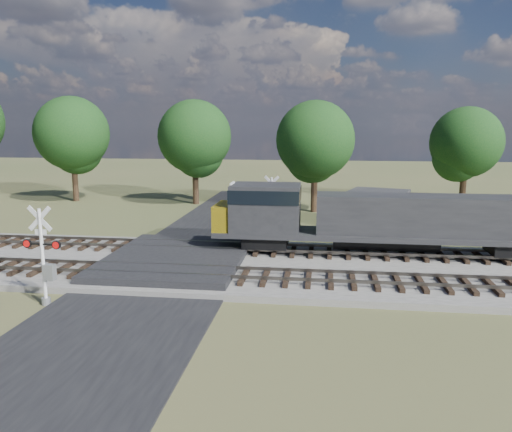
# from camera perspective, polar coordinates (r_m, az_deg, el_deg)

# --- Properties ---
(ground) EXTENTS (160.00, 160.00, 0.00)m
(ground) POSITION_cam_1_polar(r_m,az_deg,el_deg) (26.28, -9.38, -5.95)
(ground) COLOR #48542D
(ground) RESTS_ON ground
(ballast_bed) EXTENTS (140.00, 10.00, 0.30)m
(ballast_bed) POSITION_cam_1_polar(r_m,az_deg,el_deg) (25.75, 12.91, -6.07)
(ballast_bed) COLOR gray
(ballast_bed) RESTS_ON ground
(road) EXTENTS (7.00, 60.00, 0.08)m
(road) POSITION_cam_1_polar(r_m,az_deg,el_deg) (26.27, -9.38, -5.87)
(road) COLOR black
(road) RESTS_ON ground
(crossing_panel) EXTENTS (7.00, 9.00, 0.62)m
(crossing_panel) POSITION_cam_1_polar(r_m,az_deg,el_deg) (26.65, -9.09, -5.00)
(crossing_panel) COLOR #262628
(crossing_panel) RESTS_ON ground
(track_near) EXTENTS (140.00, 2.60, 0.33)m
(track_near) POSITION_cam_1_polar(r_m,az_deg,el_deg) (23.57, -3.49, -6.70)
(track_near) COLOR black
(track_near) RESTS_ON ballast_bed
(track_far) EXTENTS (140.00, 2.60, 0.33)m
(track_far) POSITION_cam_1_polar(r_m,az_deg,el_deg) (28.31, -1.56, -3.75)
(track_far) COLOR black
(track_far) RESTS_ON ballast_bed
(crossing_signal_near) EXTENTS (1.68, 0.36, 4.16)m
(crossing_signal_near) POSITION_cam_1_polar(r_m,az_deg,el_deg) (22.14, -22.95, -5.12)
(crossing_signal_near) COLOR silver
(crossing_signal_near) RESTS_ON ground
(crossing_signal_far) EXTENTS (1.63, 0.40, 4.06)m
(crossing_signal_far) POSITION_cam_1_polar(r_m,az_deg,el_deg) (32.98, 1.64, 0.55)
(crossing_signal_far) COLOR silver
(crossing_signal_far) RESTS_ON ground
(equipment_shed) EXTENTS (4.97, 4.97, 2.69)m
(equipment_shed) POSITION_cam_1_polar(r_m,az_deg,el_deg) (36.65, 13.68, 0.74)
(equipment_shed) COLOR #452C1D
(equipment_shed) RESTS_ON ground
(treeline) EXTENTS (80.69, 12.08, 11.79)m
(treeline) POSITION_cam_1_polar(r_m,az_deg,el_deg) (45.00, 1.74, 9.40)
(treeline) COLOR black
(treeline) RESTS_ON ground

